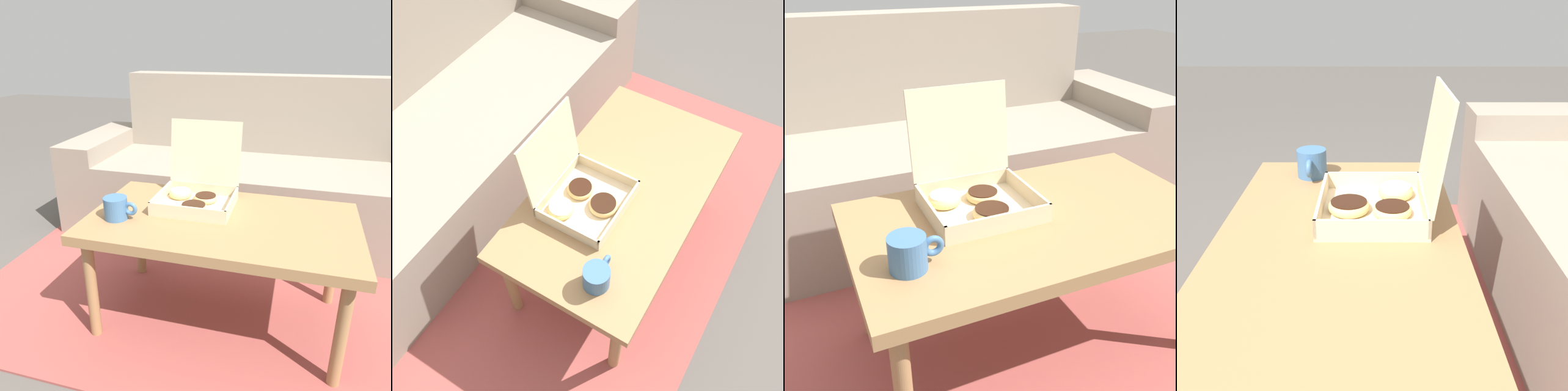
% 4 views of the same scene
% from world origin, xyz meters
% --- Properties ---
extents(ground_plane, '(12.00, 12.00, 0.00)m').
position_xyz_m(ground_plane, '(0.00, 0.00, 0.00)').
color(ground_plane, '#514C47').
extents(area_rug, '(2.34, 1.89, 0.01)m').
position_xyz_m(area_rug, '(0.00, 0.30, 0.01)').
color(area_rug, '#994742').
rests_on(area_rug, ground_plane).
extents(coffee_table, '(1.03, 0.59, 0.47)m').
position_xyz_m(coffee_table, '(0.00, -0.15, 0.43)').
color(coffee_table, '#997047').
rests_on(coffee_table, ground_plane).
extents(pastry_box, '(0.31, 0.31, 0.33)m').
position_xyz_m(pastry_box, '(-0.13, -0.03, 0.53)').
color(pastry_box, beige).
rests_on(pastry_box, coffee_table).
extents(coffee_mug, '(0.13, 0.09, 0.09)m').
position_xyz_m(coffee_mug, '(-0.39, -0.26, 0.52)').
color(coffee_mug, '#3D6693').
rests_on(coffee_mug, coffee_table).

